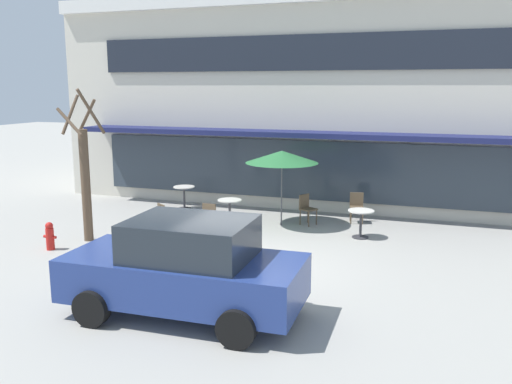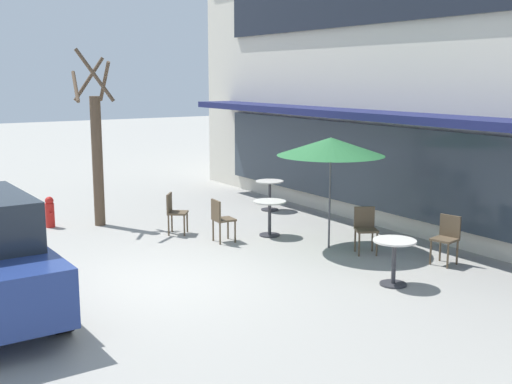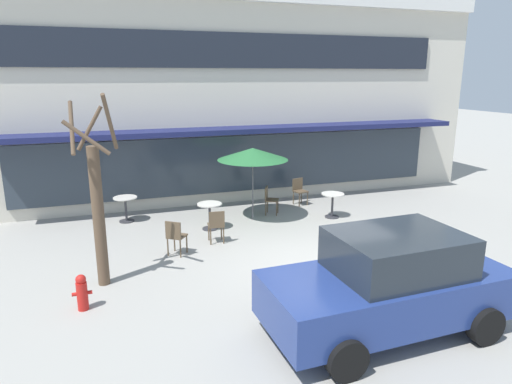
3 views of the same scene
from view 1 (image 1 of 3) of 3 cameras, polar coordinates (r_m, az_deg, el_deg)
The scene contains 13 objects.
ground_plane at distance 12.33m, azimuth -1.36°, elevation -7.92°, with size 80.00×80.00×0.00m, color #9E9B93.
building_facade at distance 21.29m, azimuth 8.08°, elevation 9.59°, with size 18.13×9.10×7.00m.
cafe_table_near_wall at distance 18.08m, azimuth -7.57°, elevation -0.17°, with size 0.70×0.70×0.76m.
cafe_table_streetside at distance 15.86m, azimuth -2.79°, elevation -1.67°, with size 0.70×0.70×0.76m.
cafe_table_by_tree at distance 14.78m, azimuth 10.98°, elevation -2.82°, with size 0.70×0.70×0.76m.
patio_umbrella_green_folded at distance 15.56m, azimuth 2.74°, elevation 3.72°, with size 2.10×2.10×2.20m.
cafe_chair_0 at distance 16.44m, azimuth 10.55°, elevation -1.36°, with size 0.48×0.48×0.89m.
cafe_chair_1 at distance 14.93m, azimuth -9.56°, elevation -2.59°, with size 0.56×0.56×0.89m.
cafe_chair_2 at distance 15.98m, azimuth 5.35°, elevation -1.58°, with size 0.54×0.54×0.89m.
cafe_chair_3 at distance 14.87m, azimuth -4.76°, elevation -2.53°, with size 0.43×0.43×0.89m.
parked_sedan at distance 9.67m, azimuth -7.42°, elevation -7.92°, with size 4.25×2.11×1.76m.
street_tree at distance 14.70m, azimuth -17.56°, elevation 1.63°, with size 1.01×0.89×3.96m.
fire_hydrant at distance 14.45m, azimuth -20.88°, elevation -4.34°, with size 0.36×0.20×0.71m.
Camera 1 is at (4.06, -10.92, 4.01)m, focal length 38.00 mm.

